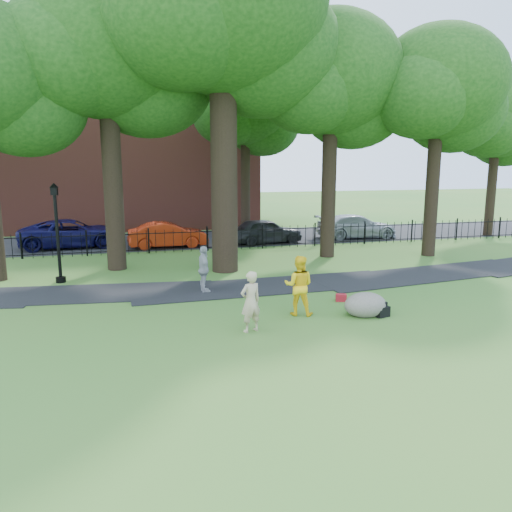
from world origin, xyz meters
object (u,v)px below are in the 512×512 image
object	(u,v)px
big_tree	(225,19)
woman	(251,302)
lamppost	(57,234)
red_sedan	(168,235)
boulder	(365,303)
man	(299,285)

from	to	relation	value
big_tree	woman	size ratio (longest dim) A/B	8.40
big_tree	lamppost	xyz separation A→B (m)	(-6.72, -0.57, -8.26)
big_tree	red_sedan	xyz separation A→B (m)	(-2.05, 6.41, -9.45)
red_sedan	boulder	bearing A→B (deg)	-163.21
big_tree	red_sedan	bearing A→B (deg)	107.78
lamppost	red_sedan	size ratio (longest dim) A/B	0.91
woman	red_sedan	size ratio (longest dim) A/B	0.40
big_tree	woman	bearing A→B (deg)	-96.53
big_tree	lamppost	world-z (taller)	big_tree
lamppost	boulder	bearing A→B (deg)	-29.34
woman	man	size ratio (longest dim) A/B	0.93
big_tree	red_sedan	world-z (taller)	big_tree
red_sedan	big_tree	bearing A→B (deg)	-164.98
man	boulder	size ratio (longest dim) A/B	1.39
man	boulder	bearing A→B (deg)	-171.79
big_tree	man	size ratio (longest dim) A/B	7.81
boulder	lamppost	xyz separation A→B (m)	(-9.55, 6.78, 1.49)
woman	man	world-z (taller)	man
boulder	lamppost	distance (m)	11.80
big_tree	lamppost	bearing A→B (deg)	-175.13
red_sedan	man	bearing A→B (deg)	-170.22
woman	lamppost	xyz separation A→B (m)	(-5.81, 7.35, 1.02)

